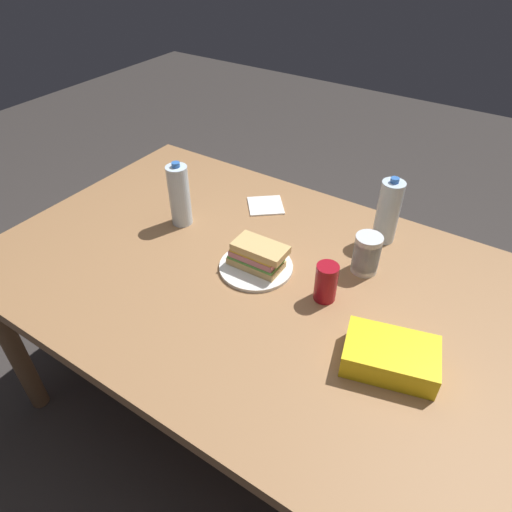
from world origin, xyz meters
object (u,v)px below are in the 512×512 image
at_px(water_bottle_tall, 388,212).
at_px(plastic_cup_stack, 366,254).
at_px(dining_table, 263,293).
at_px(chip_bag, 390,356).
at_px(paper_plate, 256,267).
at_px(sandwich, 257,255).
at_px(water_bottle_spare, 179,195).
at_px(soda_can_red, 326,282).

height_order(water_bottle_tall, plastic_cup_stack, water_bottle_tall).
distance_m(dining_table, chip_bag, 0.48).
xyz_separation_m(paper_plate, plastic_cup_stack, (0.29, 0.18, 0.06)).
xyz_separation_m(sandwich, water_bottle_tall, (0.28, 0.37, 0.06)).
bearing_deg(paper_plate, chip_bag, -15.33).
relative_size(sandwich, chip_bag, 0.80).
height_order(chip_bag, water_bottle_tall, water_bottle_tall).
height_order(sandwich, chip_bag, sandwich).
xyz_separation_m(dining_table, water_bottle_tall, (0.24, 0.39, 0.19)).
xyz_separation_m(sandwich, plastic_cup_stack, (0.29, 0.18, 0.01)).
height_order(water_bottle_tall, water_bottle_spare, water_bottle_spare).
xyz_separation_m(paper_plate, sandwich, (0.00, 0.00, 0.05)).
relative_size(sandwich, soda_can_red, 1.51).
bearing_deg(paper_plate, water_bottle_tall, 53.19).
bearing_deg(dining_table, water_bottle_spare, 167.59).
distance_m(soda_can_red, water_bottle_tall, 0.38).
relative_size(dining_table, plastic_cup_stack, 13.68).
xyz_separation_m(soda_can_red, chip_bag, (0.25, -0.13, -0.03)).
distance_m(paper_plate, chip_bag, 0.51).
distance_m(dining_table, water_bottle_tall, 0.50).
height_order(paper_plate, sandwich, sandwich).
bearing_deg(paper_plate, soda_can_red, -0.48).
relative_size(paper_plate, soda_can_red, 1.94).
distance_m(chip_bag, plastic_cup_stack, 0.37).
relative_size(chip_bag, plastic_cup_stack, 1.76).
bearing_deg(plastic_cup_stack, water_bottle_spare, -170.46).
xyz_separation_m(sandwich, water_bottle_spare, (-0.37, 0.07, 0.06)).
height_order(sandwich, water_bottle_spare, water_bottle_spare).
distance_m(dining_table, plastic_cup_stack, 0.35).
relative_size(sandwich, water_bottle_tall, 0.77).
bearing_deg(water_bottle_spare, chip_bag, -13.44).
distance_m(dining_table, soda_can_red, 0.25).
bearing_deg(sandwich, chip_bag, -15.65).
bearing_deg(dining_table, paper_plate, 154.07).
xyz_separation_m(paper_plate, water_bottle_tall, (0.28, 0.37, 0.11)).
bearing_deg(water_bottle_tall, sandwich, -126.59).
relative_size(dining_table, sandwich, 9.74).
bearing_deg(water_bottle_spare, sandwich, -10.49).
bearing_deg(soda_can_red, chip_bag, -28.20).
bearing_deg(dining_table, sandwich, 149.27).
bearing_deg(water_bottle_spare, dining_table, -12.41).
relative_size(soda_can_red, plastic_cup_stack, 0.93).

